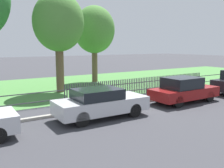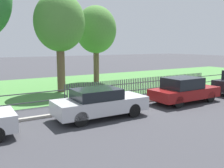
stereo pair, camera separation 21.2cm
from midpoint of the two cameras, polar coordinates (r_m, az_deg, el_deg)
name	(u,v)px [view 2 (the right image)]	position (r m, az deg, el deg)	size (l,w,h in m)	color
ground_plane	(167,100)	(14.98, 12.88, -3.49)	(120.00, 120.00, 0.00)	#38383D
kerb_stone	(166,98)	(15.04, 12.63, -3.20)	(43.46, 0.20, 0.12)	#9E998E
grass_strip	(102,83)	(21.20, -2.12, 0.32)	(43.46, 11.53, 0.01)	#477F3D
park_fence	(145,86)	(16.41, 7.82, -0.38)	(43.46, 0.05, 1.07)	#4C4C51
parked_car_black_saloon	(100,103)	(10.90, -2.26, -4.28)	(4.11, 1.68, 1.30)	#BCBCC1
parked_car_navy_estate	(184,90)	(14.34, 16.54, -1.32)	(4.07, 1.69, 1.41)	maroon
covered_motorcycle	(99,93)	(13.09, -2.59, -2.18)	(2.10, 0.77, 1.04)	black
tree_behind_motorcycle	(60,23)	(17.18, -11.55, 13.47)	(3.34, 3.34, 6.57)	brown
tree_mid_park	(96,30)	(21.54, -3.41, 12.19)	(3.44, 3.44, 6.43)	brown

